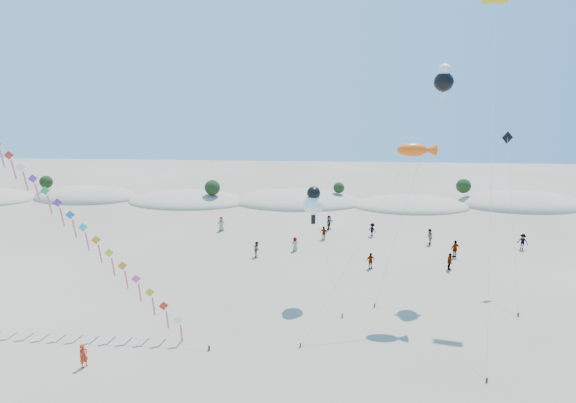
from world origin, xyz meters
The scene contains 9 objects.
dune_ridge centered at (1.06, 45.14, 0.11)m, with size 145.30×11.49×5.57m.
kite_train centered at (-17.06, 10.90, 9.53)m, with size 24.23×9.26×18.51m.
fish_kite centered at (10.27, 14.15, 12.45)m, with size 9.93×7.92×13.00m.
cartoon_kite_low centered at (2.56, 15.22, 7.99)m, with size 3.20×4.97×9.31m.
cartoon_kite_high centered at (13.31, 19.97, 17.55)m, with size 6.81×7.84×18.89m.
parafoil_kite centered at (16.48, 18.58, 22.92)m, with size 4.43×15.98×24.10m.
dark_kite centered at (19.04, 18.37, 9.53)m, with size 1.45×8.56×13.24m.
flyer_foreground centered at (-11.74, 3.69, 0.78)m, with size 0.57×0.37×1.56m, color red.
beachgoers centered at (8.82, 27.46, 0.84)m, with size 34.24×13.12×1.81m.
Camera 1 is at (2.78, -22.33, 17.91)m, focal length 30.00 mm.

